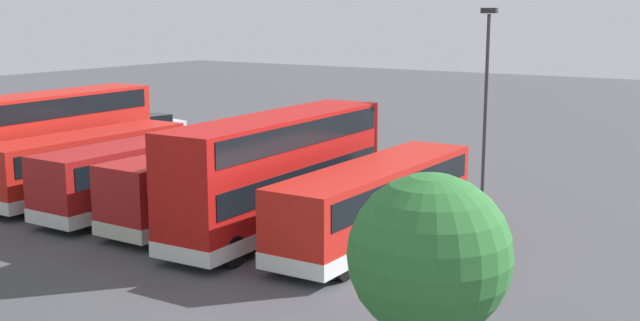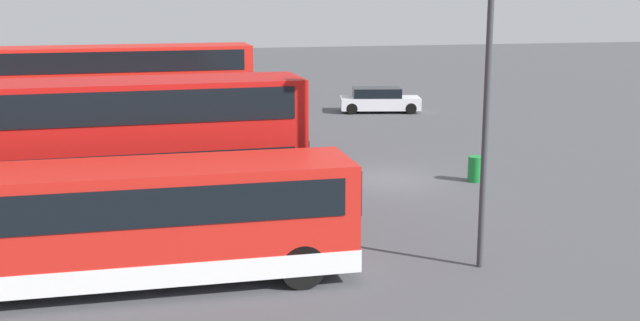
# 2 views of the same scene
# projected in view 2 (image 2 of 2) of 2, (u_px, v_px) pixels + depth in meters

# --- Properties ---
(ground_plane) EXTENTS (140.00, 140.00, 0.00)m
(ground_plane) POSITION_uv_depth(u_px,v_px,m) (388.00, 180.00, 30.11)
(ground_plane) COLOR #47474C
(bus_single_deck_near_end) EXTENTS (2.70, 11.33, 2.95)m
(bus_single_deck_near_end) POSITION_uv_depth(u_px,v_px,m) (119.00, 222.00, 18.98)
(bus_single_deck_near_end) COLOR red
(bus_single_deck_near_end) RESTS_ON ground
(bus_double_decker_second) EXTENTS (3.00, 11.87, 4.55)m
(bus_double_decker_second) POSITION_uv_depth(u_px,v_px,m) (95.00, 156.00, 22.38)
(bus_double_decker_second) COLOR #B71411
(bus_double_decker_second) RESTS_ON ground
(bus_single_deck_third) EXTENTS (2.76, 11.09, 2.95)m
(bus_single_deck_third) POSITION_uv_depth(u_px,v_px,m) (114.00, 160.00, 25.89)
(bus_single_deck_third) COLOR #A51919
(bus_single_deck_third) RESTS_ON ground
(bus_single_deck_fourth) EXTENTS (2.70, 11.39, 2.95)m
(bus_single_deck_fourth) POSITION_uv_depth(u_px,v_px,m) (115.00, 140.00, 29.34)
(bus_single_deck_fourth) COLOR #A51919
(bus_single_deck_fourth) RESTS_ON ground
(bus_single_deck_fifth) EXTENTS (2.71, 10.28, 2.95)m
(bus_single_deck_fifth) POSITION_uv_depth(u_px,v_px,m) (108.00, 123.00, 32.87)
(bus_single_deck_fifth) COLOR red
(bus_single_deck_fifth) RESTS_ON ground
(bus_double_decker_sixth) EXTENTS (2.98, 12.14, 4.55)m
(bus_double_decker_sixth) POSITION_uv_depth(u_px,v_px,m) (118.00, 93.00, 35.97)
(bus_double_decker_sixth) COLOR red
(bus_double_decker_sixth) RESTS_ON ground
(car_hatchback_silver) EXTENTS (2.66, 4.86, 1.43)m
(car_hatchback_silver) POSITION_uv_depth(u_px,v_px,m) (379.00, 100.00, 46.53)
(car_hatchback_silver) COLOR silver
(car_hatchback_silver) RESTS_ON ground
(lamp_post_tall) EXTENTS (0.70, 0.30, 8.59)m
(lamp_post_tall) POSITION_uv_depth(u_px,v_px,m) (488.00, 74.00, 19.63)
(lamp_post_tall) COLOR #38383D
(lamp_post_tall) RESTS_ON ground
(waste_bin_yellow) EXTENTS (0.60, 0.60, 0.95)m
(waste_bin_yellow) POSITION_uv_depth(u_px,v_px,m) (476.00, 169.00, 29.75)
(waste_bin_yellow) COLOR #197F33
(waste_bin_yellow) RESTS_ON ground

